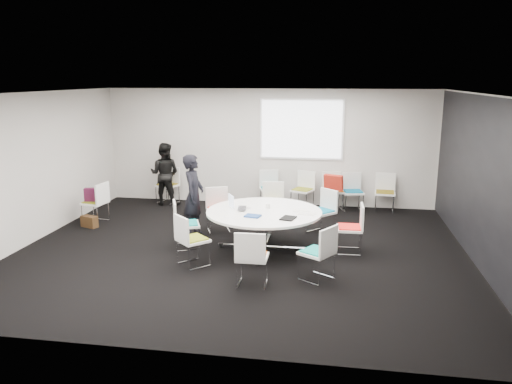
# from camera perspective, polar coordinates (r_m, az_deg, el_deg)

# --- Properties ---
(room_shell) EXTENTS (8.08, 7.08, 2.88)m
(room_shell) POSITION_cam_1_polar(r_m,az_deg,el_deg) (8.73, -1.10, 2.00)
(room_shell) COLOR black
(room_shell) RESTS_ON ground
(conference_table) EXTENTS (2.07, 2.07, 0.73)m
(conference_table) POSITION_cam_1_polar(r_m,az_deg,el_deg) (8.98, 0.92, -3.45)
(conference_table) COLOR silver
(conference_table) RESTS_ON ground
(projection_screen) EXTENTS (1.90, 0.03, 1.35)m
(projection_screen) POSITION_cam_1_polar(r_m,az_deg,el_deg) (11.98, 5.22, 7.13)
(projection_screen) COLOR white
(projection_screen) RESTS_ON room_shell
(chair_ring_a) EXTENTS (0.46, 0.47, 0.88)m
(chair_ring_a) POSITION_cam_1_polar(r_m,az_deg,el_deg) (9.08, 10.67, -5.12)
(chair_ring_a) COLOR silver
(chair_ring_a) RESTS_ON ground
(chair_ring_b) EXTENTS (0.64, 0.64, 0.88)m
(chair_ring_b) POSITION_cam_1_polar(r_m,az_deg,el_deg) (10.08, 7.51, -3.18)
(chair_ring_b) COLOR silver
(chair_ring_b) RESTS_ON ground
(chair_ring_c) EXTENTS (0.51, 0.50, 0.88)m
(chair_ring_c) POSITION_cam_1_polar(r_m,az_deg,el_deg) (10.63, 1.95, -2.22)
(chair_ring_c) COLOR silver
(chair_ring_c) RESTS_ON ground
(chair_ring_d) EXTENTS (0.60, 0.59, 0.88)m
(chair_ring_d) POSITION_cam_1_polar(r_m,az_deg,el_deg) (10.15, -4.29, -2.98)
(chair_ring_d) COLOR silver
(chair_ring_d) RESTS_ON ground
(chair_ring_e) EXTENTS (0.58, 0.59, 0.88)m
(chair_ring_e) POSITION_cam_1_polar(r_m,az_deg,el_deg) (9.24, -7.98, -4.70)
(chair_ring_e) COLOR silver
(chair_ring_e) RESTS_ON ground
(chair_ring_f) EXTENTS (0.64, 0.64, 0.88)m
(chair_ring_f) POSITION_cam_1_polar(r_m,az_deg,el_deg) (8.38, -7.26, -6.55)
(chair_ring_f) COLOR silver
(chair_ring_f) RESTS_ON ground
(chair_ring_g) EXTENTS (0.47, 0.45, 0.88)m
(chair_ring_g) POSITION_cam_1_polar(r_m,az_deg,el_deg) (7.55, -0.46, -8.69)
(chair_ring_g) COLOR silver
(chair_ring_g) RESTS_ON ground
(chair_ring_h) EXTENTS (0.63, 0.63, 0.88)m
(chair_ring_h) POSITION_cam_1_polar(r_m,az_deg,el_deg) (7.80, 7.00, -8.05)
(chair_ring_h) COLOR silver
(chair_ring_h) RESTS_ON ground
(chair_back_a) EXTENTS (0.57, 0.56, 0.88)m
(chair_back_a) POSITION_cam_1_polar(r_m,az_deg,el_deg) (11.99, 1.60, -0.45)
(chair_back_a) COLOR silver
(chair_back_a) RESTS_ON ground
(chair_back_b) EXTENTS (0.59, 0.59, 0.88)m
(chair_back_b) POSITION_cam_1_polar(r_m,az_deg,el_deg) (11.91, 5.34, -0.59)
(chair_back_b) COLOR silver
(chair_back_b) RESTS_ON ground
(chair_back_c) EXTENTS (0.56, 0.55, 0.88)m
(chair_back_c) POSITION_cam_1_polar(r_m,az_deg,el_deg) (11.92, 8.76, -0.68)
(chair_back_c) COLOR silver
(chair_back_c) RESTS_ON ground
(chair_back_d) EXTENTS (0.54, 0.53, 0.88)m
(chair_back_d) POSITION_cam_1_polar(r_m,az_deg,el_deg) (11.90, 10.97, -0.80)
(chair_back_d) COLOR silver
(chair_back_d) RESTS_ON ground
(chair_back_e) EXTENTS (0.49, 0.48, 0.88)m
(chair_back_e) POSITION_cam_1_polar(r_m,az_deg,el_deg) (11.98, 14.47, -0.88)
(chair_back_e) COLOR silver
(chair_back_e) RESTS_ON ground
(chair_spare_left) EXTENTS (0.52, 0.53, 0.88)m
(chair_spare_left) POSITION_cam_1_polar(r_m,az_deg,el_deg) (11.25, -17.82, -2.00)
(chair_spare_left) COLOR silver
(chair_spare_left) RESTS_ON ground
(chair_person_back) EXTENTS (0.59, 0.58, 0.88)m
(chair_person_back) POSITION_cam_1_polar(r_m,az_deg,el_deg) (12.60, -10.03, 0.02)
(chair_person_back) COLOR silver
(chair_person_back) RESTS_ON ground
(person_main) EXTENTS (0.39, 0.59, 1.62)m
(person_main) POSITION_cam_1_polar(r_m,az_deg,el_deg) (9.79, -7.14, -0.41)
(person_main) COLOR black
(person_main) RESTS_ON ground
(person_back) EXTENTS (0.75, 0.60, 1.52)m
(person_back) POSITION_cam_1_polar(r_m,az_deg,el_deg) (12.35, -10.39, 2.04)
(person_back) COLOR black
(person_back) RESTS_ON ground
(laptop) EXTENTS (0.27, 0.38, 0.03)m
(laptop) POSITION_cam_1_polar(r_m,az_deg,el_deg) (9.02, -1.28, -1.91)
(laptop) COLOR #333338
(laptop) RESTS_ON conference_table
(laptop_lid) EXTENTS (0.16, 0.27, 0.22)m
(laptop_lid) POSITION_cam_1_polar(r_m,az_deg,el_deg) (9.11, -2.86, -1.03)
(laptop_lid) COLOR silver
(laptop_lid) RESTS_ON conference_table
(notebook_black) EXTENTS (0.29, 0.34, 0.02)m
(notebook_black) POSITION_cam_1_polar(r_m,az_deg,el_deg) (8.45, 3.70, -3.00)
(notebook_black) COLOR black
(notebook_black) RESTS_ON conference_table
(tablet_folio) EXTENTS (0.30, 0.25, 0.03)m
(tablet_folio) POSITION_cam_1_polar(r_m,az_deg,el_deg) (8.55, -0.38, -2.75)
(tablet_folio) COLOR navy
(tablet_folio) RESTS_ON conference_table
(papers_right) EXTENTS (0.34, 0.27, 0.00)m
(papers_right) POSITION_cam_1_polar(r_m,az_deg,el_deg) (9.01, 5.13, -2.06)
(papers_right) COLOR silver
(papers_right) RESTS_ON conference_table
(papers_front) EXTENTS (0.33, 0.26, 0.00)m
(papers_front) POSITION_cam_1_polar(r_m,az_deg,el_deg) (8.78, 5.78, -2.47)
(papers_front) COLOR silver
(papers_front) RESTS_ON conference_table
(cup) EXTENTS (0.08, 0.08, 0.09)m
(cup) POSITION_cam_1_polar(r_m,az_deg,el_deg) (9.09, 1.35, -1.60)
(cup) COLOR white
(cup) RESTS_ON conference_table
(phone) EXTENTS (0.16, 0.11, 0.01)m
(phone) POSITION_cam_1_polar(r_m,az_deg,el_deg) (8.51, 3.73, -2.92)
(phone) COLOR black
(phone) RESTS_ON conference_table
(maroon_bag) EXTENTS (0.42, 0.22, 0.28)m
(maroon_bag) POSITION_cam_1_polar(r_m,az_deg,el_deg) (11.18, -18.01, -0.28)
(maroon_bag) COLOR #45122C
(maroon_bag) RESTS_ON chair_spare_left
(brown_bag) EXTENTS (0.39, 0.27, 0.24)m
(brown_bag) POSITION_cam_1_polar(r_m,az_deg,el_deg) (11.00, -18.51, -3.22)
(brown_bag) COLOR #372311
(brown_bag) RESTS_ON ground
(red_jacket) EXTENTS (0.47, 0.31, 0.36)m
(red_jacket) POSITION_cam_1_polar(r_m,az_deg,el_deg) (11.61, 8.84, 1.10)
(red_jacket) COLOR #AF2215
(red_jacket) RESTS_ON chair_back_c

